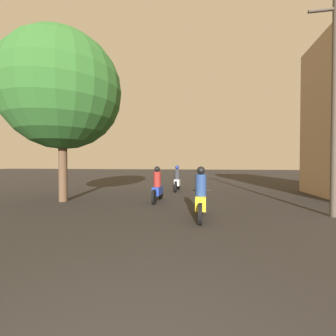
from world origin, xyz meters
TOP-DOWN VIEW (x-y plane):
  - motorcycle_yellow at (0.48, 5.52)m, footprint 0.60×1.90m
  - motorcycle_blue at (-1.47, 8.31)m, footprint 0.60×1.99m
  - motorcycle_white at (-1.11, 12.26)m, footprint 0.60×2.08m
  - utility_pole_near at (4.58, 6.53)m, footprint 1.60×0.20m
  - street_tree at (-5.59, 7.67)m, footprint 5.09×5.09m

SIDE VIEW (x-z plane):
  - motorcycle_blue at x=-1.47m, z-range -0.16..1.39m
  - motorcycle_white at x=-1.11m, z-range -0.15..1.40m
  - motorcycle_yellow at x=0.48m, z-range -0.16..1.43m
  - utility_pole_near at x=4.58m, z-range 0.16..7.11m
  - street_tree at x=-5.59m, z-range 1.14..8.53m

